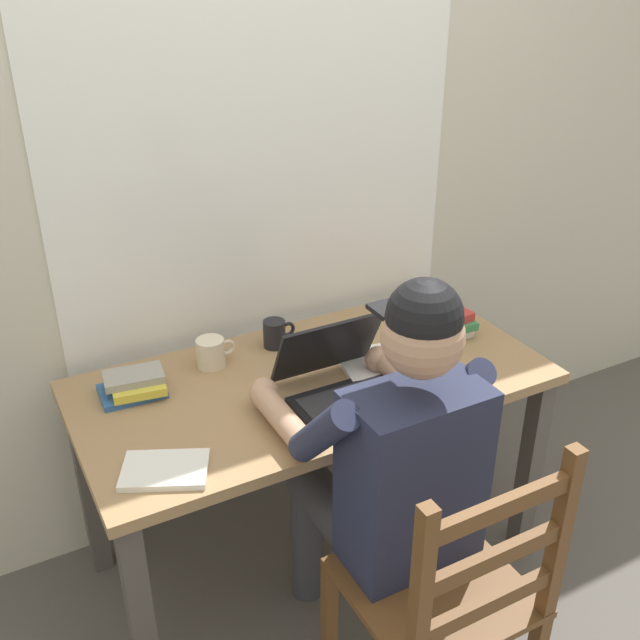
{
  "coord_description": "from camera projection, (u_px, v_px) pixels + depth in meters",
  "views": [
    {
      "loc": [
        -0.88,
        -1.68,
        1.91
      ],
      "look_at": [
        -0.0,
        -0.05,
        0.95
      ],
      "focal_mm": 41.21,
      "sensor_mm": 36.0,
      "label": 1
    }
  ],
  "objects": [
    {
      "name": "ground_plane",
      "position": [
        313.0,
        554.0,
        2.56
      ],
      "size": [
        8.0,
        8.0,
        0.0
      ],
      "primitive_type": "plane",
      "color": "#56514C"
    },
    {
      "name": "back_wall",
      "position": [
        248.0,
        159.0,
        2.3
      ],
      "size": [
        6.0,
        0.08,
        2.6
      ],
      "color": "beige",
      "rests_on": "ground"
    },
    {
      "name": "desk",
      "position": [
        313.0,
        404.0,
        2.27
      ],
      "size": [
        1.42,
        0.7,
        0.73
      ],
      "color": "#9E7A51",
      "rests_on": "ground"
    },
    {
      "name": "seated_person",
      "position": [
        387.0,
        463.0,
        1.91
      ],
      "size": [
        0.5,
        0.6,
        1.26
      ],
      "color": "#232842",
      "rests_on": "ground"
    },
    {
      "name": "wooden_chair",
      "position": [
        446.0,
        601.0,
        1.79
      ],
      "size": [
        0.42,
        0.42,
        0.96
      ],
      "color": "brown",
      "rests_on": "ground"
    },
    {
      "name": "laptop",
      "position": [
        344.0,
        381.0,
        2.11
      ],
      "size": [
        0.33,
        0.33,
        0.22
      ],
      "color": "black",
      "rests_on": "desk"
    },
    {
      "name": "computer_mouse",
      "position": [
        435.0,
        381.0,
        2.18
      ],
      "size": [
        0.06,
        0.1,
        0.03
      ],
      "primitive_type": "ellipsoid",
      "color": "black",
      "rests_on": "desk"
    },
    {
      "name": "coffee_mug_white",
      "position": [
        211.0,
        353.0,
        2.27
      ],
      "size": [
        0.13,
        0.09,
        0.09
      ],
      "color": "beige",
      "rests_on": "desk"
    },
    {
      "name": "coffee_mug_dark",
      "position": [
        275.0,
        333.0,
        2.38
      ],
      "size": [
        0.11,
        0.07,
        0.09
      ],
      "color": "black",
      "rests_on": "desk"
    },
    {
      "name": "book_stack_main",
      "position": [
        446.0,
        324.0,
        2.44
      ],
      "size": [
        0.19,
        0.15,
        0.09
      ],
      "color": "white",
      "rests_on": "desk"
    },
    {
      "name": "book_stack_side",
      "position": [
        135.0,
        385.0,
        2.13
      ],
      "size": [
        0.2,
        0.16,
        0.07
      ],
      "color": "#2D5B9E",
      "rests_on": "desk"
    },
    {
      "name": "paper_pile_near_laptop",
      "position": [
        380.0,
        362.0,
        2.29
      ],
      "size": [
        0.28,
        0.24,
        0.02
      ],
      "primitive_type": "cube",
      "rotation": [
        0.0,
        0.0,
        -0.2
      ],
      "color": "white",
      "rests_on": "desk"
    },
    {
      "name": "paper_pile_back_corner",
      "position": [
        165.0,
        470.0,
        1.83
      ],
      "size": [
        0.25,
        0.22,
        0.02
      ],
      "primitive_type": "cube",
      "rotation": [
        0.0,
        0.0,
        -0.44
      ],
      "color": "white",
      "rests_on": "desk"
    }
  ]
}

